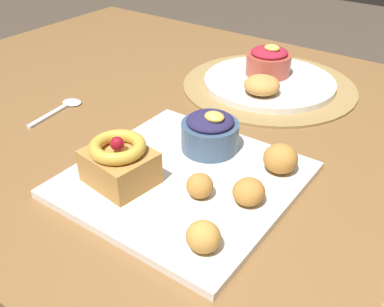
{
  "coord_description": "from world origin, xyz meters",
  "views": [
    {
      "loc": [
        0.32,
        -0.59,
        1.11
      ],
      "look_at": [
        0.01,
        -0.16,
        0.77
      ],
      "focal_mm": 41.14,
      "sensor_mm": 36.0,
      "label": 1
    }
  ],
  "objects_px": {
    "fritter_front": "(280,159)",
    "fritter_extra": "(203,237)",
    "spoon": "(62,108)",
    "back_pastry": "(262,85)",
    "front_plate": "(184,180)",
    "cake_slice": "(119,162)",
    "back_plate": "(269,82)",
    "back_ramekin": "(269,61)",
    "berry_ramekin": "(212,133)",
    "fritter_back": "(200,186)",
    "fritter_middle": "(249,192)"
  },
  "relations": [
    {
      "from": "fritter_front",
      "to": "fritter_extra",
      "type": "relative_size",
      "value": 1.21
    },
    {
      "from": "fritter_front",
      "to": "fritter_extra",
      "type": "xyz_separation_m",
      "value": [
        -0.0,
        -0.19,
        -0.0
      ]
    },
    {
      "from": "fritter_front",
      "to": "spoon",
      "type": "distance_m",
      "value": 0.43
    },
    {
      "from": "back_pastry",
      "to": "spoon",
      "type": "bearing_deg",
      "value": -139.4
    },
    {
      "from": "front_plate",
      "to": "cake_slice",
      "type": "height_order",
      "value": "cake_slice"
    },
    {
      "from": "fritter_front",
      "to": "back_plate",
      "type": "bearing_deg",
      "value": 119.85
    },
    {
      "from": "fritter_extra",
      "to": "fritter_front",
      "type": "bearing_deg",
      "value": 89.76
    },
    {
      "from": "cake_slice",
      "to": "back_plate",
      "type": "relative_size",
      "value": 0.37
    },
    {
      "from": "front_plate",
      "to": "back_plate",
      "type": "distance_m",
      "value": 0.37
    },
    {
      "from": "front_plate",
      "to": "back_plate",
      "type": "bearing_deg",
      "value": 98.6
    },
    {
      "from": "spoon",
      "to": "back_ramekin",
      "type": "bearing_deg",
      "value": -43.75
    },
    {
      "from": "cake_slice",
      "to": "berry_ramekin",
      "type": "distance_m",
      "value": 0.15
    },
    {
      "from": "berry_ramekin",
      "to": "back_pastry",
      "type": "xyz_separation_m",
      "value": [
        -0.03,
        0.22,
        -0.01
      ]
    },
    {
      "from": "back_pastry",
      "to": "cake_slice",
      "type": "bearing_deg",
      "value": -94.35
    },
    {
      "from": "spoon",
      "to": "fritter_extra",
      "type": "bearing_deg",
      "value": -117.02
    },
    {
      "from": "fritter_front",
      "to": "spoon",
      "type": "height_order",
      "value": "fritter_front"
    },
    {
      "from": "back_ramekin",
      "to": "back_pastry",
      "type": "distance_m",
      "value": 0.1
    },
    {
      "from": "front_plate",
      "to": "fritter_front",
      "type": "relative_size",
      "value": 6.01
    },
    {
      "from": "front_plate",
      "to": "fritter_back",
      "type": "distance_m",
      "value": 0.05
    },
    {
      "from": "front_plate",
      "to": "spoon",
      "type": "relative_size",
      "value": 2.35
    },
    {
      "from": "fritter_extra",
      "to": "fritter_middle",
      "type": "bearing_deg",
      "value": 89.95
    },
    {
      "from": "fritter_front",
      "to": "back_plate",
      "type": "height_order",
      "value": "fritter_front"
    },
    {
      "from": "berry_ramekin",
      "to": "fritter_front",
      "type": "distance_m",
      "value": 0.11
    },
    {
      "from": "back_plate",
      "to": "back_ramekin",
      "type": "height_order",
      "value": "back_ramekin"
    },
    {
      "from": "fritter_middle",
      "to": "back_plate",
      "type": "distance_m",
      "value": 0.4
    },
    {
      "from": "cake_slice",
      "to": "back_pastry",
      "type": "distance_m",
      "value": 0.36
    },
    {
      "from": "front_plate",
      "to": "fritter_front",
      "type": "xyz_separation_m",
      "value": [
        0.1,
        0.09,
        0.03
      ]
    },
    {
      "from": "berry_ramekin",
      "to": "fritter_middle",
      "type": "distance_m",
      "value": 0.14
    },
    {
      "from": "spoon",
      "to": "back_pastry",
      "type": "bearing_deg",
      "value": -56.64
    },
    {
      "from": "fritter_middle",
      "to": "back_ramekin",
      "type": "relative_size",
      "value": 0.48
    },
    {
      "from": "fritter_middle",
      "to": "back_plate",
      "type": "bearing_deg",
      "value": 113.39
    },
    {
      "from": "fritter_back",
      "to": "front_plate",
      "type": "bearing_deg",
      "value": 151.76
    },
    {
      "from": "fritter_extra",
      "to": "back_ramekin",
      "type": "height_order",
      "value": "back_ramekin"
    },
    {
      "from": "fritter_front",
      "to": "back_pastry",
      "type": "height_order",
      "value": "fritter_front"
    },
    {
      "from": "fritter_middle",
      "to": "fritter_back",
      "type": "height_order",
      "value": "same"
    },
    {
      "from": "front_plate",
      "to": "cake_slice",
      "type": "relative_size",
      "value": 3.01
    },
    {
      "from": "back_plate",
      "to": "spoon",
      "type": "distance_m",
      "value": 0.42
    },
    {
      "from": "cake_slice",
      "to": "back_plate",
      "type": "bearing_deg",
      "value": 88.88
    },
    {
      "from": "berry_ramekin",
      "to": "fritter_back",
      "type": "distance_m",
      "value": 0.12
    },
    {
      "from": "fritter_middle",
      "to": "back_pastry",
      "type": "xyz_separation_m",
      "value": [
        -0.14,
        0.3,
        0.01
      ]
    },
    {
      "from": "berry_ramekin",
      "to": "cake_slice",
      "type": "bearing_deg",
      "value": -111.15
    },
    {
      "from": "fritter_extra",
      "to": "back_ramekin",
      "type": "bearing_deg",
      "value": 109.56
    },
    {
      "from": "berry_ramekin",
      "to": "spoon",
      "type": "relative_size",
      "value": 0.7
    },
    {
      "from": "berry_ramekin",
      "to": "spoon",
      "type": "xyz_separation_m",
      "value": [
        -0.32,
        -0.03,
        -0.04
      ]
    },
    {
      "from": "fritter_extra",
      "to": "spoon",
      "type": "xyz_separation_m",
      "value": [
        -0.43,
        0.15,
        -0.03
      ]
    },
    {
      "from": "cake_slice",
      "to": "fritter_middle",
      "type": "height_order",
      "value": "cake_slice"
    },
    {
      "from": "fritter_middle",
      "to": "fritter_extra",
      "type": "xyz_separation_m",
      "value": [
        -0.0,
        -0.1,
        0.0
      ]
    },
    {
      "from": "back_plate",
      "to": "back_pastry",
      "type": "bearing_deg",
      "value": -75.13
    },
    {
      "from": "fritter_front",
      "to": "back_pastry",
      "type": "bearing_deg",
      "value": 124.22
    },
    {
      "from": "berry_ramekin",
      "to": "fritter_back",
      "type": "xyz_separation_m",
      "value": [
        0.05,
        -0.11,
        -0.01
      ]
    }
  ]
}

